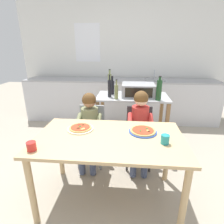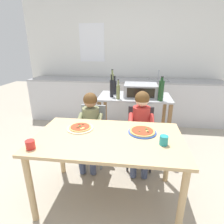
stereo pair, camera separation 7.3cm
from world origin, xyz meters
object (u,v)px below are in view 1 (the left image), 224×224
bottle_squat_spirits (117,91)px  drinking_cup_teal (165,139)px  dining_chair_left (91,131)px  drinking_cup_red (31,146)px  bottle_brown_beer (110,88)px  pizza_plate_blue_rimmed (143,131)px  pizza_plate_cream (80,128)px  dining_table (109,146)px  bottle_clear_vinegar (112,87)px  dining_chair_right (139,132)px  bottle_slim_sauce (159,90)px  child_in_olive_shirt (89,123)px  bottle_dark_olive_oil (110,82)px  child_in_red_shirt (140,123)px  toaster_oven (138,90)px  kitchen_island_cart (132,113)px

bottle_squat_spirits → drinking_cup_teal: size_ratio=3.32×
dining_chair_left → bottle_squat_spirits: bearing=43.1°
drinking_cup_teal → drinking_cup_red: (-1.15, -0.22, -0.00)m
drinking_cup_teal → bottle_brown_beer: bearing=118.0°
bottle_brown_beer → pizza_plate_blue_rimmed: (0.44, -0.96, -0.23)m
bottle_squat_spirits → pizza_plate_cream: size_ratio=1.02×
dining_table → drinking_cup_teal: size_ratio=16.86×
bottle_clear_vinegar → dining_chair_right: size_ratio=0.36×
bottle_slim_sauce → child_in_olive_shirt: 1.07m
bottle_dark_olive_oil → dining_table: (0.14, -1.43, -0.36)m
dining_table → child_in_red_shirt: bearing=59.9°
dining_chair_right → drinking_cup_teal: size_ratio=9.44×
drinking_cup_red → dining_chair_left: bearing=72.6°
dining_chair_left → drinking_cup_teal: 1.18m
bottle_dark_olive_oil → pizza_plate_cream: size_ratio=1.33×
toaster_oven → child_in_olive_shirt: (-0.65, -0.64, -0.30)m
child_in_olive_shirt → child_in_red_shirt: size_ratio=0.96×
bottle_squat_spirits → dining_chair_right: 0.66m
pizza_plate_blue_rimmed → bottle_brown_beer: bearing=114.8°
child_in_olive_shirt → pizza_plate_blue_rimmed: 0.79m
bottle_clear_vinegar → dining_chair_left: 0.80m
dining_chair_left → pizza_plate_blue_rimmed: size_ratio=2.83×
bottle_clear_vinegar → dining_chair_left: size_ratio=0.36×
kitchen_island_cart → pizza_plate_cream: 1.20m
toaster_oven → bottle_clear_vinegar: bottle_clear_vinegar is taller
kitchen_island_cart → dining_table: kitchen_island_cart is taller
kitchen_island_cart → bottle_clear_vinegar: size_ratio=3.77×
bottle_clear_vinegar → child_in_red_shirt: bottle_clear_vinegar is taller
dining_chair_left → drinking_cup_teal: bearing=-42.4°
toaster_oven → dining_table: 1.28m
dining_chair_right → drinking_cup_teal: (0.18, -0.78, 0.32)m
bottle_slim_sauce → dining_table: bearing=-121.6°
toaster_oven → dining_chair_right: size_ratio=0.61×
pizza_plate_blue_rimmed → pizza_plate_cream: bearing=179.1°
bottle_dark_olive_oil → drinking_cup_teal: size_ratio=4.33×
child_in_olive_shirt → dining_chair_left: bearing=90.0°
dining_chair_left → drinking_cup_teal: size_ratio=9.44×
dining_table → bottle_dark_olive_oil: bearing=95.6°
toaster_oven → dining_chair_right: bearing=-88.7°
child_in_red_shirt → pizza_plate_cream: child_in_red_shirt is taller
bottle_brown_beer → child_in_red_shirt: size_ratio=0.32×
toaster_oven → dining_chair_right: toaster_oven is taller
drinking_cup_teal → bottle_slim_sauce: bearing=85.5°
bottle_clear_vinegar → child_in_red_shirt: 0.86m
kitchen_island_cart → bottle_squat_spirits: bottle_squat_spirits is taller
child_in_red_shirt → bottle_clear_vinegar: bearing=121.4°
pizza_plate_blue_rimmed → dining_table: bearing=-158.4°
kitchen_island_cart → drinking_cup_red: 1.73m
bottle_squat_spirits → toaster_oven: bearing=34.1°
dining_chair_left → pizza_plate_blue_rimmed: 0.90m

